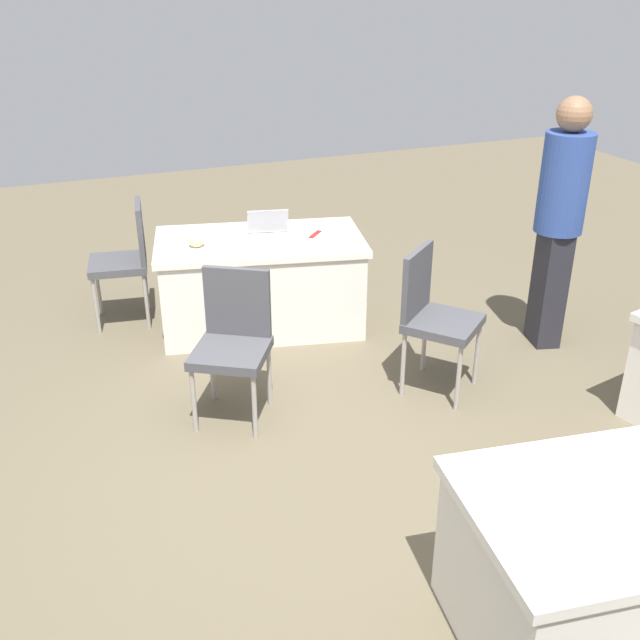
{
  "coord_description": "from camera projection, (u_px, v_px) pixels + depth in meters",
  "views": [
    {
      "loc": [
        1.16,
        3.03,
        2.59
      ],
      "look_at": [
        -0.16,
        -0.22,
        0.9
      ],
      "focal_mm": 41.2,
      "sensor_mm": 36.0,
      "label": 1
    }
  ],
  "objects": [
    {
      "name": "ground_plane",
      "position": [
        308.0,
        488.0,
        4.05
      ],
      "size": [
        14.4,
        14.4,
        0.0
      ],
      "primitive_type": "plane",
      "color": "brown"
    },
    {
      "name": "yarn_ball",
      "position": [
        196.0,
        239.0,
        5.39
      ],
      "size": [
        0.12,
        0.12,
        0.12
      ],
      "primitive_type": "sphere",
      "color": "beige",
      "rests_on": "table_foreground"
    },
    {
      "name": "chair_tucked_left",
      "position": [
        434.0,
        311.0,
        4.78
      ],
      "size": [
        0.62,
        0.62,
        0.97
      ],
      "rotation": [
        0.0,
        0.0,
        0.68
      ],
      "color": "#9E9993",
      "rests_on": "ground"
    },
    {
      "name": "chair_aisle",
      "position": [
        126.0,
        255.0,
        5.73
      ],
      "size": [
        0.5,
        0.5,
        0.97
      ],
      "rotation": [
        0.0,
        0.0,
        4.55
      ],
      "color": "#9E9993",
      "rests_on": "ground"
    },
    {
      "name": "scissors_red",
      "position": [
        315.0,
        234.0,
        5.67
      ],
      "size": [
        0.15,
        0.15,
        0.01
      ],
      "primitive_type": "cube",
      "rotation": [
        0.0,
        0.0,
        0.8
      ],
      "color": "red",
      "rests_on": "table_foreground"
    },
    {
      "name": "person_presenter",
      "position": [
        560.0,
        212.0,
        5.2
      ],
      "size": [
        0.42,
        0.42,
        1.83
      ],
      "rotation": [
        0.0,
        0.0,
        1.29
      ],
      "color": "#26262D",
      "rests_on": "ground"
    },
    {
      "name": "laptop_silver",
      "position": [
        269.0,
        234.0,
        5.57
      ],
      "size": [
        0.38,
        0.36,
        0.21
      ],
      "rotation": [
        0.0,
        0.0,
        -0.24
      ],
      "color": "silver",
      "rests_on": "table_foreground"
    },
    {
      "name": "chair_tucked_right",
      "position": [
        233.0,
        337.0,
        4.52
      ],
      "size": [
        0.61,
        0.61,
        0.94
      ],
      "rotation": [
        0.0,
        0.0,
        -0.56
      ],
      "color": "#9E9993",
      "rests_on": "ground"
    },
    {
      "name": "table_foreground",
      "position": [
        261.0,
        282.0,
        5.74
      ],
      "size": [
        1.73,
        1.19,
        0.73
      ],
      "rotation": [
        0.0,
        0.0,
        -0.23
      ],
      "color": "silver",
      "rests_on": "ground"
    }
  ]
}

